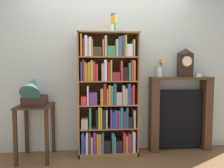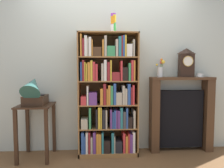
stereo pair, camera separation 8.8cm
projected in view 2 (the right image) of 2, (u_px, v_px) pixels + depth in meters
The scene contains 10 objects.
ground_plane at pixel (109, 157), 2.95m from camera, with size 7.42×6.40×0.02m, color brown.
wall_back at pixel (111, 67), 3.17m from camera, with size 4.42×0.08×2.60m, color beige.
bookshelf at pixel (108, 99), 2.99m from camera, with size 0.86×0.33×1.79m.
cup_stack at pixel (113, 23), 2.87m from camera, with size 0.08×0.08×0.26m.
side_table_left at pixel (36, 120), 2.88m from camera, with size 0.46×0.50×0.77m.
gramophone at pixel (34, 91), 2.78m from camera, with size 0.29×0.46×0.47m.
fireplace_mantel at pixel (181, 115), 3.16m from camera, with size 0.96×0.22×1.15m.
mantel_clock at pixel (186, 63), 3.08m from camera, with size 0.21×0.13×0.44m.
flower_vase at pixel (161, 69), 3.07m from camera, with size 0.13×0.15×0.28m.
teacup_with_saucer at pixel (199, 75), 3.11m from camera, with size 0.14×0.14×0.05m.
Camera 2 is at (-0.11, -2.86, 1.27)m, focal length 32.63 mm.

